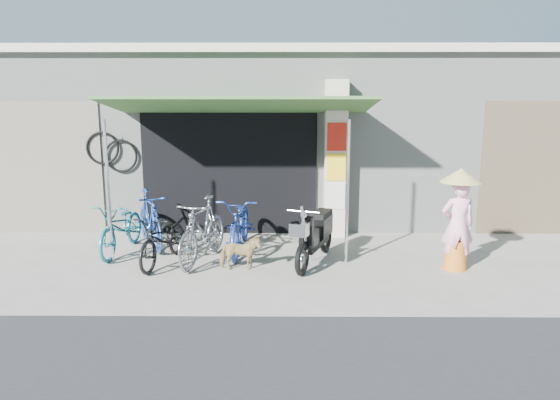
{
  "coord_description": "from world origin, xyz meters",
  "views": [
    {
      "loc": [
        -0.13,
        -7.96,
        2.86
      ],
      "look_at": [
        -0.2,
        1.0,
        1.0
      ],
      "focal_mm": 35.0,
      "sensor_mm": 36.0,
      "label": 1
    }
  ],
  "objects_px": {
    "bike_black": "(163,239)",
    "street_dog": "(240,253)",
    "nun": "(458,219)",
    "moped": "(316,235)",
    "bike_blue": "(150,219)",
    "bike_teal": "(122,227)",
    "bike_silver": "(203,230)",
    "bike_navy": "(241,223)"
  },
  "relations": [
    {
      "from": "bike_blue",
      "to": "bike_silver",
      "type": "height_order",
      "value": "bike_silver"
    },
    {
      "from": "moped",
      "to": "nun",
      "type": "bearing_deg",
      "value": 12.96
    },
    {
      "from": "bike_blue",
      "to": "moped",
      "type": "xyz_separation_m",
      "value": [
        2.96,
        -0.92,
        -0.05
      ]
    },
    {
      "from": "bike_silver",
      "to": "bike_teal",
      "type": "bearing_deg",
      "value": 176.63
    },
    {
      "from": "bike_blue",
      "to": "bike_silver",
      "type": "xyz_separation_m",
      "value": [
        1.09,
        -0.9,
        0.03
      ]
    },
    {
      "from": "bike_blue",
      "to": "moped",
      "type": "height_order",
      "value": "moped"
    },
    {
      "from": "nun",
      "to": "bike_black",
      "type": "bearing_deg",
      "value": -5.56
    },
    {
      "from": "bike_silver",
      "to": "street_dog",
      "type": "distance_m",
      "value": 0.82
    },
    {
      "from": "bike_navy",
      "to": "moped",
      "type": "xyz_separation_m",
      "value": [
        1.28,
        -0.61,
        -0.04
      ]
    },
    {
      "from": "bike_blue",
      "to": "bike_silver",
      "type": "relative_size",
      "value": 0.94
    },
    {
      "from": "bike_silver",
      "to": "bike_navy",
      "type": "xyz_separation_m",
      "value": [
        0.59,
        0.58,
        -0.03
      ]
    },
    {
      "from": "bike_teal",
      "to": "moped",
      "type": "height_order",
      "value": "moped"
    },
    {
      "from": "moped",
      "to": "bike_teal",
      "type": "bearing_deg",
      "value": -168.56
    },
    {
      "from": "bike_navy",
      "to": "street_dog",
      "type": "distance_m",
      "value": 1.03
    },
    {
      "from": "bike_black",
      "to": "bike_navy",
      "type": "xyz_separation_m",
      "value": [
        1.22,
        0.7,
        0.08
      ]
    },
    {
      "from": "moped",
      "to": "bike_blue",
      "type": "bearing_deg",
      "value": -176.68
    },
    {
      "from": "bike_blue",
      "to": "nun",
      "type": "height_order",
      "value": "nun"
    },
    {
      "from": "street_dog",
      "to": "moped",
      "type": "height_order",
      "value": "moped"
    },
    {
      "from": "street_dog",
      "to": "nun",
      "type": "height_order",
      "value": "nun"
    },
    {
      "from": "bike_black",
      "to": "street_dog",
      "type": "xyz_separation_m",
      "value": [
        1.28,
        -0.31,
        -0.15
      ]
    },
    {
      "from": "nun",
      "to": "moped",
      "type": "bearing_deg",
      "value": -10.66
    },
    {
      "from": "moped",
      "to": "nun",
      "type": "relative_size",
      "value": 1.07
    },
    {
      "from": "bike_teal",
      "to": "bike_silver",
      "type": "xyz_separation_m",
      "value": [
        1.49,
        -0.52,
        0.08
      ]
    },
    {
      "from": "bike_navy",
      "to": "nun",
      "type": "relative_size",
      "value": 1.19
    },
    {
      "from": "street_dog",
      "to": "nun",
      "type": "bearing_deg",
      "value": -92.65
    },
    {
      "from": "bike_black",
      "to": "street_dog",
      "type": "height_order",
      "value": "bike_black"
    },
    {
      "from": "bike_silver",
      "to": "street_dog",
      "type": "height_order",
      "value": "bike_silver"
    },
    {
      "from": "bike_black",
      "to": "nun",
      "type": "distance_m",
      "value": 4.74
    },
    {
      "from": "bike_silver",
      "to": "nun",
      "type": "xyz_separation_m",
      "value": [
        4.09,
        -0.33,
        0.27
      ]
    },
    {
      "from": "street_dog",
      "to": "nun",
      "type": "xyz_separation_m",
      "value": [
        3.45,
        0.09,
        0.54
      ]
    },
    {
      "from": "bike_teal",
      "to": "bike_black",
      "type": "xyz_separation_m",
      "value": [
        0.86,
        -0.63,
        -0.03
      ]
    },
    {
      "from": "bike_silver",
      "to": "street_dog",
      "type": "bearing_deg",
      "value": -17.26
    },
    {
      "from": "bike_navy",
      "to": "bike_silver",
      "type": "bearing_deg",
      "value": -132.4
    },
    {
      "from": "bike_navy",
      "to": "street_dog",
      "type": "xyz_separation_m",
      "value": [
        0.06,
        -1.0,
        -0.23
      ]
    },
    {
      "from": "bike_teal",
      "to": "bike_navy",
      "type": "height_order",
      "value": "bike_navy"
    },
    {
      "from": "bike_teal",
      "to": "bike_blue",
      "type": "distance_m",
      "value": 0.56
    },
    {
      "from": "bike_blue",
      "to": "bike_navy",
      "type": "bearing_deg",
      "value": -36.41
    },
    {
      "from": "street_dog",
      "to": "moped",
      "type": "distance_m",
      "value": 1.3
    },
    {
      "from": "bike_navy",
      "to": "bike_blue",
      "type": "bearing_deg",
      "value": 172.26
    },
    {
      "from": "bike_black",
      "to": "nun",
      "type": "bearing_deg",
      "value": 9.76
    },
    {
      "from": "nun",
      "to": "bike_teal",
      "type": "bearing_deg",
      "value": -11.57
    },
    {
      "from": "bike_teal",
      "to": "bike_navy",
      "type": "bearing_deg",
      "value": 7.88
    }
  ]
}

